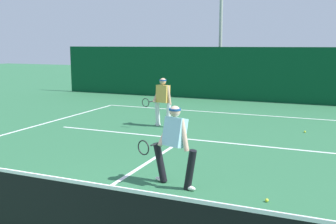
{
  "coord_description": "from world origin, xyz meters",
  "views": [
    {
      "loc": [
        3.9,
        -4.13,
        2.79
      ],
      "look_at": [
        -0.05,
        5.35,
        1.0
      ],
      "focal_mm": 41.83,
      "sensor_mm": 36.0,
      "label": 1
    }
  ],
  "objects": [
    {
      "name": "tennis_net",
      "position": [
        0.0,
        0.0,
        0.51
      ],
      "size": [
        11.83,
        0.09,
        1.1
      ],
      "color": "#1E4723",
      "rests_on": "ground_plane"
    },
    {
      "name": "court_line_baseline_far",
      "position": [
        0.0,
        11.35,
        0.0
      ],
      "size": [
        10.8,
        0.1,
        0.01
      ],
      "primitive_type": "cube",
      "color": "white",
      "rests_on": "ground_plane"
    },
    {
      "name": "court_line_service",
      "position": [
        0.0,
        6.53,
        0.0
      ],
      "size": [
        8.81,
        0.1,
        0.01
      ],
      "primitive_type": "cube",
      "color": "white",
      "rests_on": "ground_plane"
    },
    {
      "name": "player_near",
      "position": [
        1.15,
        2.78,
        0.89
      ],
      "size": [
        1.11,
        0.83,
        1.62
      ],
      "rotation": [
        0.0,
        0.0,
        2.83
      ],
      "color": "black",
      "rests_on": "ground_plane"
    },
    {
      "name": "player_far",
      "position": [
        -1.31,
        7.9,
        0.92
      ],
      "size": [
        0.91,
        0.86,
        1.67
      ],
      "rotation": [
        0.0,
        0.0,
        2.94
      ],
      "color": "silver",
      "rests_on": "ground_plane"
    },
    {
      "name": "tennis_ball_extra",
      "position": [
        2.99,
        2.65,
        0.03
      ],
      "size": [
        0.07,
        0.07,
        0.07
      ],
      "primitive_type": "sphere",
      "color": "#D1E033",
      "rests_on": "ground_plane"
    },
    {
      "name": "back_fence_windscreen",
      "position": [
        0.0,
        15.2,
        1.33
      ],
      "size": [
        20.77,
        0.12,
        2.65
      ],
      "primitive_type": "cube",
      "color": "#084122",
      "rests_on": "ground_plane"
    },
    {
      "name": "tennis_ball",
      "position": [
        3.25,
        8.77,
        0.03
      ],
      "size": [
        0.07,
        0.07,
        0.07
      ],
      "primitive_type": "sphere",
      "color": "#D1E033",
      "rests_on": "ground_plane"
    },
    {
      "name": "court_line_centre",
      "position": [
        0.0,
        3.2,
        0.0
      ],
      "size": [
        0.1,
        6.4,
        0.01
      ],
      "primitive_type": "cube",
      "color": "white",
      "rests_on": "ground_plane"
    },
    {
      "name": "light_pole",
      "position": [
        -1.81,
        17.03,
        4.45
      ],
      "size": [
        0.55,
        0.44,
        7.23
      ],
      "color": "#9EA39E",
      "rests_on": "ground_plane"
    }
  ]
}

